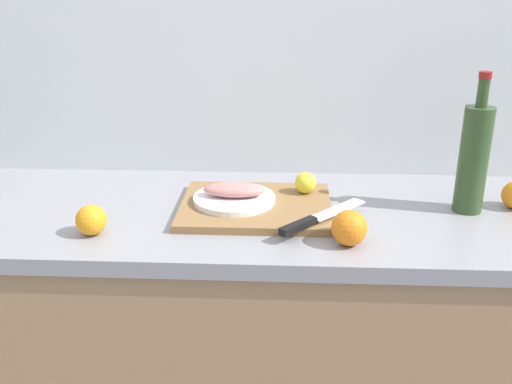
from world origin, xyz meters
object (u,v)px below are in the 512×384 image
object	(u,v)px
white_plate	(234,199)
wine_bottle	(474,157)
fish_fillet	(234,190)
lemon_0	(305,183)
cutting_board	(256,206)
chef_knife	(313,220)

from	to	relation	value
white_plate	wine_bottle	bearing A→B (deg)	1.76
wine_bottle	fish_fillet	bearing A→B (deg)	-178.24
lemon_0	wine_bottle	bearing A→B (deg)	-7.42
white_plate	lemon_0	bearing A→B (deg)	21.35
cutting_board	white_plate	size ratio (longest dim) A/B	1.82
cutting_board	fish_fillet	size ratio (longest dim) A/B	2.42
white_plate	chef_knife	world-z (taller)	chef_knife
cutting_board	wine_bottle	distance (m)	0.57
chef_knife	wine_bottle	bearing A→B (deg)	-26.19
white_plate	cutting_board	bearing A→B (deg)	-5.43
fish_fillet	lemon_0	xyz separation A→B (m)	(0.19, 0.07, -0.00)
fish_fillet	chef_knife	xyz separation A→B (m)	(0.20, -0.13, -0.02)
fish_fillet	lemon_0	world-z (taller)	lemon_0
fish_fillet	cutting_board	bearing A→B (deg)	-5.43
fish_fillet	wine_bottle	world-z (taller)	wine_bottle
cutting_board	white_plate	world-z (taller)	white_plate
white_plate	wine_bottle	distance (m)	0.62
white_plate	wine_bottle	world-z (taller)	wine_bottle
fish_fillet	chef_knife	size ratio (longest dim) A/B	0.70
wine_bottle	chef_knife	bearing A→B (deg)	-160.06
cutting_board	fish_fillet	bearing A→B (deg)	174.57
lemon_0	wine_bottle	distance (m)	0.43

